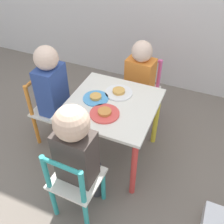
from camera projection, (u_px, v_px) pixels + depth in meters
ground_plane at (112, 154)px, 1.94m from camera, size 6.00×6.00×0.00m
kids_table at (112, 113)px, 1.68m from camera, size 0.55×0.55×0.48m
chair_pink at (141, 91)px, 2.09m from camera, size 0.28×0.28×0.53m
chair_teal at (75, 184)px, 1.44m from camera, size 0.27×0.27×0.53m
chair_orange at (51, 111)px, 1.91m from camera, size 0.26×0.26×0.53m
child_back at (139, 78)px, 1.95m from camera, size 0.21×0.22×0.71m
child_front at (77, 151)px, 1.34m from camera, size 0.20×0.23×0.77m
child_left at (54, 90)px, 1.76m from camera, size 0.21×0.20×0.78m
plate_back at (119, 92)px, 1.70m from camera, size 0.18×0.18×0.03m
plate_front at (105, 113)px, 1.55m from camera, size 0.18×0.18×0.03m
plate_left at (96, 98)px, 1.66m from camera, size 0.16×0.16×0.03m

